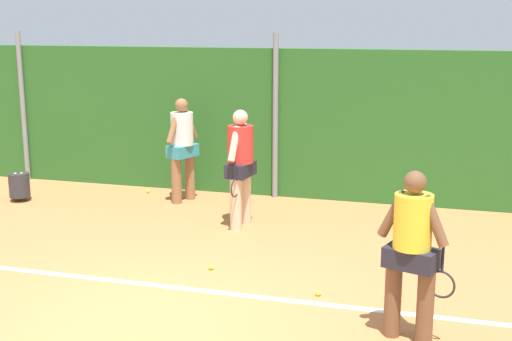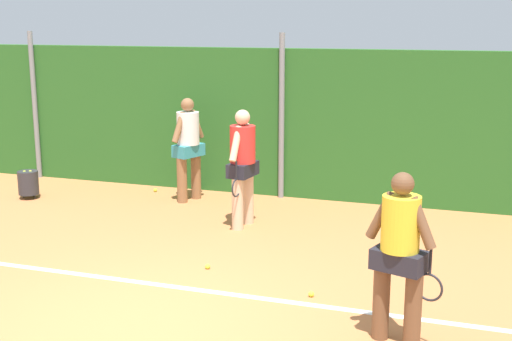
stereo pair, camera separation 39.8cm
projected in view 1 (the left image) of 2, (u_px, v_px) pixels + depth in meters
The scene contains 12 objects.
ground_plane at pixel (200, 271), 8.68m from camera, with size 27.40×27.40×0.00m, color #C67542.
hedge_fence_backdrop at pixel (278, 123), 12.18m from camera, with size 17.81×0.25×2.66m, color #286023.
fence_post_left at pixel (23, 107), 13.36m from camera, with size 0.10×0.10×2.93m, color gray.
fence_post_center at pixel (275, 117), 11.98m from camera, with size 0.10×0.10×2.93m, color gray.
court_baseline_paint at pixel (182, 288), 8.11m from camera, with size 13.01×0.10×0.01m, color white.
player_foreground_near at pixel (412, 247), 6.61m from camera, with size 0.79×0.44×1.74m.
player_midcourt at pixel (240, 162), 10.34m from camera, with size 0.39×0.84×1.82m.
player_backcourt_far at pixel (182, 144), 11.81m from camera, with size 0.48×0.73×1.82m.
ball_hopper at pixel (19, 185), 11.98m from camera, with size 0.36×0.36×0.51m.
tennis_ball_1 at pixel (318, 293), 7.89m from camera, with size 0.07×0.07×0.07m, color #CCDB33.
tennis_ball_2 at pixel (148, 191), 12.58m from camera, with size 0.07×0.07×0.07m, color #CCDB33.
tennis_ball_3 at pixel (211, 267), 8.71m from camera, with size 0.07×0.07×0.07m, color #CCDB33.
Camera 1 is at (2.93, -6.00, 3.14)m, focal length 47.60 mm.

